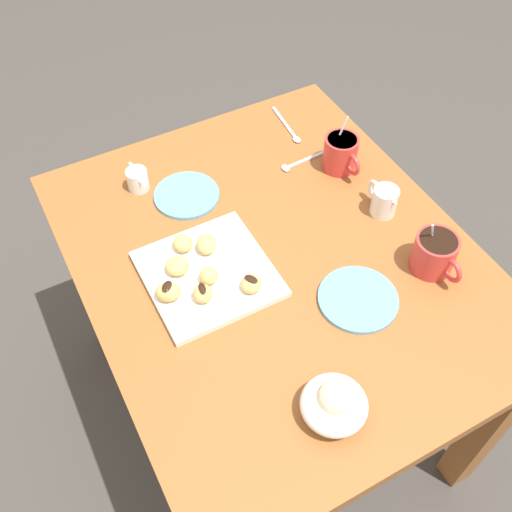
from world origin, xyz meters
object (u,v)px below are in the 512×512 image
(beignet_2, at_px, (183,243))
(beignet_3, at_px, (208,275))
(coffee_mug_red_left, at_px, (341,153))
(cream_pitcher_white, at_px, (384,200))
(ice_cream_bowl, at_px, (334,403))
(beignet_5, at_px, (251,284))
(chocolate_sauce_pitcher, at_px, (137,178))
(saucer_sky_right, at_px, (187,195))
(beignet_0, at_px, (177,266))
(beignet_1, at_px, (203,294))
(coffee_mug_red_right, at_px, (435,253))
(saucer_sky_left, at_px, (358,299))
(pastry_plate_square, at_px, (208,274))
(dining_table, at_px, (275,289))
(beignet_4, at_px, (168,292))
(beignet_6, at_px, (207,244))

(beignet_2, relative_size, beignet_3, 1.17)
(coffee_mug_red_left, distance_m, cream_pitcher_white, 0.18)
(ice_cream_bowl, height_order, beignet_2, ice_cream_bowl)
(beignet_5, bearing_deg, cream_pitcher_white, 99.07)
(chocolate_sauce_pitcher, relative_size, saucer_sky_right, 0.58)
(beignet_0, bearing_deg, beignet_5, 45.52)
(chocolate_sauce_pitcher, xyz_separation_m, beignet_5, (0.41, 0.10, 0.00))
(beignet_0, bearing_deg, beignet_1, 10.54)
(coffee_mug_red_right, xyz_separation_m, saucer_sky_left, (-0.00, -0.19, -0.04))
(saucer_sky_right, bearing_deg, beignet_1, -17.51)
(ice_cream_bowl, bearing_deg, beignet_1, -162.63)
(ice_cream_bowl, bearing_deg, beignet_2, -169.97)
(pastry_plate_square, relative_size, beignet_3, 6.38)
(dining_table, distance_m, beignet_2, 0.26)
(beignet_0, xyz_separation_m, beignet_5, (0.12, 0.12, -0.00))
(beignet_5, bearing_deg, beignet_0, -134.48)
(beignet_4, bearing_deg, coffee_mug_red_left, 108.34)
(ice_cream_bowl, xyz_separation_m, beignet_5, (-0.31, -0.00, -0.01))
(beignet_2, bearing_deg, chocolate_sauce_pitcher, -176.63)
(coffee_mug_red_left, xyz_separation_m, beignet_4, (0.18, -0.54, -0.01))
(beignet_6, bearing_deg, cream_pitcher_white, 79.30)
(beignet_0, bearing_deg, dining_table, 75.29)
(beignet_2, distance_m, beignet_6, 0.05)
(beignet_2, bearing_deg, saucer_sky_left, 42.49)
(saucer_sky_left, distance_m, beignet_1, 0.33)
(chocolate_sauce_pitcher, xyz_separation_m, beignet_0, (0.30, -0.02, 0.00))
(beignet_5, height_order, beignet_6, beignet_6)
(saucer_sky_left, distance_m, beignet_6, 0.35)
(pastry_plate_square, distance_m, beignet_6, 0.07)
(saucer_sky_left, relative_size, beignet_4, 3.19)
(cream_pitcher_white, distance_m, beignet_3, 0.45)
(coffee_mug_red_right, relative_size, chocolate_sauce_pitcher, 1.45)
(coffee_mug_red_right, relative_size, cream_pitcher_white, 1.28)
(cream_pitcher_white, relative_size, beignet_1, 2.44)
(chocolate_sauce_pitcher, relative_size, beignet_6, 1.72)
(ice_cream_bowl, xyz_separation_m, chocolate_sauce_pitcher, (-0.72, -0.10, -0.01))
(dining_table, relative_size, pastry_plate_square, 3.89)
(saucer_sky_right, bearing_deg, cream_pitcher_white, 55.64)
(cream_pitcher_white, distance_m, beignet_4, 0.55)
(chocolate_sauce_pitcher, bearing_deg, beignet_6, 12.23)
(coffee_mug_red_left, relative_size, saucer_sky_left, 0.80)
(beignet_3, relative_size, beignet_4, 0.78)
(coffee_mug_red_right, xyz_separation_m, saucer_sky_right, (-0.45, -0.39, -0.04))
(dining_table, distance_m, pastry_plate_square, 0.21)
(cream_pitcher_white, xyz_separation_m, beignet_1, (0.04, -0.49, -0.01))
(pastry_plate_square, bearing_deg, dining_table, 81.94)
(chocolate_sauce_pitcher, xyz_separation_m, beignet_2, (0.24, 0.01, 0.00))
(beignet_4, relative_size, beignet_5, 1.11)
(coffee_mug_red_left, xyz_separation_m, beignet_6, (0.10, -0.42, -0.02))
(chocolate_sauce_pitcher, distance_m, saucer_sky_left, 0.61)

